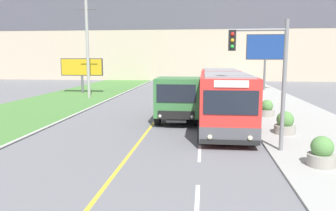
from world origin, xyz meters
TOP-DOWN VIEW (x-y plane):
  - apartment_block_background at (0.00, 57.10)m, footprint 80.00×8.04m
  - city_bus at (3.96, 18.51)m, footprint 2.64×11.67m
  - dump_truck at (1.43, 18.67)m, footprint 2.54×6.47m
  - car_distant at (4.11, 32.79)m, footprint 1.80×4.30m
  - utility_pole_far at (-7.87, 29.26)m, footprint 1.80×0.28m
  - traffic_light_mast at (5.32, 12.84)m, footprint 2.28×0.32m
  - billboard_large at (9.77, 38.18)m, footprint 4.30×0.24m
  - billboard_small at (-9.98, 33.14)m, footprint 4.53×0.24m
  - planter_round_near at (6.95, 11.01)m, footprint 0.94×0.94m
  - planter_round_second at (6.87, 15.86)m, footprint 1.03×1.03m
  - planter_round_third at (6.89, 20.72)m, footprint 0.95×0.95m

SIDE VIEW (x-z plane):
  - planter_round_third at x=6.89m, z-range 0.01..1.06m
  - planter_round_near at x=6.95m, z-range 0.01..1.07m
  - planter_round_second at x=6.87m, z-range 0.01..1.12m
  - car_distant at x=4.11m, z-range -0.04..1.41m
  - dump_truck at x=1.43m, z-range 0.02..2.68m
  - city_bus at x=3.96m, z-range 0.02..3.04m
  - billboard_small at x=-9.98m, z-range 0.83..4.52m
  - traffic_light_mast at x=5.32m, z-range 0.74..6.00m
  - utility_pole_far at x=-7.87m, z-range 0.05..9.27m
  - billboard_large at x=9.77m, z-range 1.54..7.92m
  - apartment_block_background at x=0.00m, z-range 0.00..23.58m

